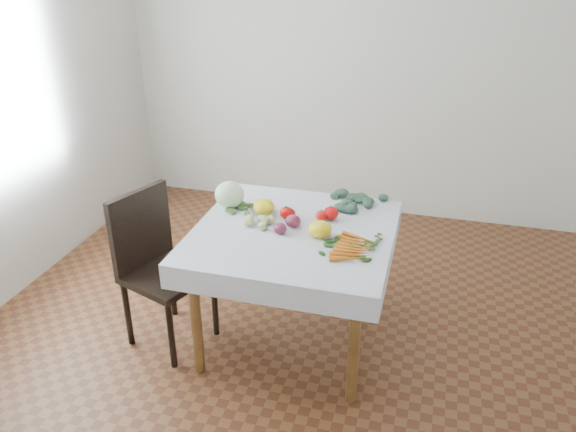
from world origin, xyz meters
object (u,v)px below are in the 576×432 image
(table, at_px, (294,245))
(carrot_bunch, at_px, (355,248))
(chair, at_px, (156,258))
(heirloom_back, at_px, (264,207))
(cabbage, at_px, (230,194))

(table, bearing_deg, carrot_bunch, -21.43)
(chair, bearing_deg, heirloom_back, 31.01)
(chair, bearing_deg, cabbage, 48.78)
(cabbage, bearing_deg, table, -23.06)
(carrot_bunch, bearing_deg, heirloom_back, 153.28)
(table, bearing_deg, heirloom_back, 145.49)
(chair, relative_size, cabbage, 5.25)
(chair, distance_m, cabbage, 0.58)
(table, xyz_separation_m, cabbage, (-0.46, 0.20, 0.18))
(chair, height_order, carrot_bunch, chair)
(heirloom_back, bearing_deg, cabbage, 170.29)
(table, height_order, chair, chair)
(heirloom_back, height_order, carrot_bunch, heirloom_back)
(chair, distance_m, heirloom_back, 0.71)
(heirloom_back, bearing_deg, carrot_bunch, -26.72)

